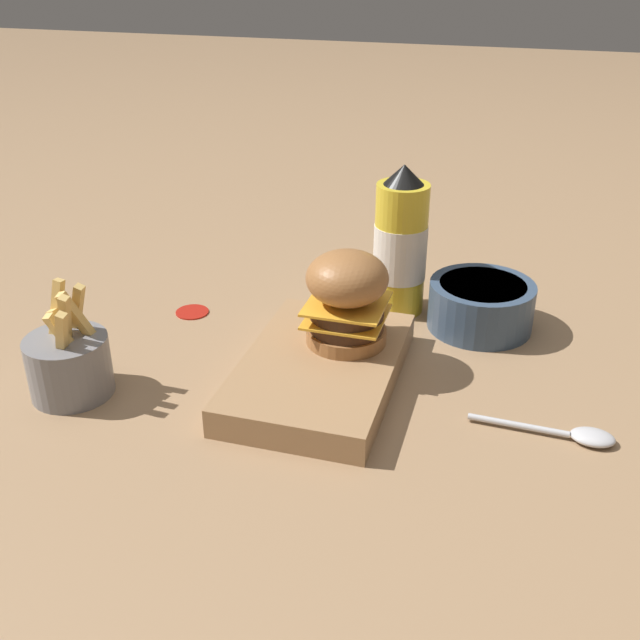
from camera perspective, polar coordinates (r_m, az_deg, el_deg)
The scene contains 8 objects.
ground_plane at distance 0.87m, azimuth 0.65°, elevation -6.06°, with size 6.00×6.00×0.00m, color #9E7A56.
serving_board at distance 0.89m, azimuth -0.00°, elevation -3.86°, with size 0.28×0.18×0.04m.
burger at distance 0.89m, azimuth 1.90°, elevation 1.75°, with size 0.10×0.10×0.12m.
ketchup_bottle at distance 1.04m, azimuth 6.14°, elevation 5.64°, with size 0.07×0.07×0.21m.
fries_basket at distance 0.91m, azimuth -18.57°, elevation -3.13°, with size 0.09×0.09×0.14m.
side_bowl at distance 1.03m, azimuth 12.16°, elevation 1.17°, with size 0.14×0.14×0.06m.
spoon at distance 0.84m, azimuth 18.96°, elevation -8.33°, with size 0.03×0.15×0.01m.
ketchup_puddle at distance 1.07m, azimuth -9.71°, elevation 0.65°, with size 0.05×0.05×0.00m.
Camera 1 is at (0.70, 0.19, 0.48)m, focal length 42.00 mm.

